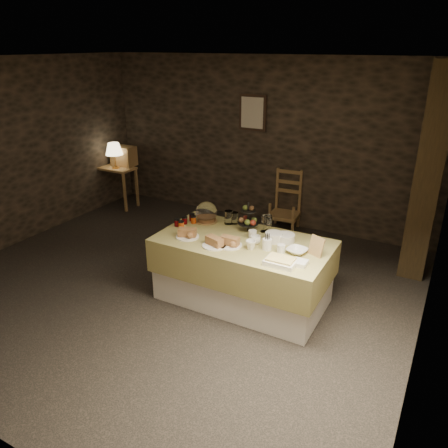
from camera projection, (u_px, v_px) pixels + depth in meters
The scene contains 28 objects.
ground_plane at pixel (175, 285), 5.37m from camera, with size 5.50×5.00×0.01m, color black.
room_shell at pixel (168, 160), 4.77m from camera, with size 5.52×5.02×2.60m.
buffet_table at pixel (243, 266), 4.89m from camera, with size 1.90×1.01×0.75m.
console_table at pixel (116, 174), 7.74m from camera, with size 0.68×0.39×0.72m.
table_lamp at pixel (114, 149), 7.50m from camera, with size 0.30×0.30×0.44m.
wine_rack at pixel (124, 156), 7.75m from camera, with size 0.42×0.26×0.34m, color olive.
chair at pixel (286, 203), 6.87m from camera, with size 0.48×0.46×0.73m.
timber_column at pixel (428, 176), 5.12m from camera, with size 0.30×0.30×2.60m, color black.
framed_picture at pixel (253, 113), 6.76m from camera, with size 0.45×0.04×0.55m.
plate_stack_a at pixel (274, 237), 4.73m from camera, with size 0.19×0.19×0.10m, color white.
plate_stack_b at pixel (285, 238), 4.73m from camera, with size 0.20×0.20×0.09m, color white.
cutlery_holder at pixel (267, 244), 4.54m from camera, with size 0.10×0.10×0.12m, color white.
cup_a at pixel (255, 240), 4.67m from camera, with size 0.12×0.12×0.09m, color white.
cup_b at pixel (251, 245), 4.54m from camera, with size 0.11×0.11×0.10m, color white.
mug_c at pixel (253, 234), 4.80m from camera, with size 0.09×0.09×0.10m, color white.
mug_d at pixel (281, 249), 4.48m from camera, with size 0.08×0.08×0.09m, color white.
bowl at pixel (297, 251), 4.47m from camera, with size 0.21×0.21×0.05m, color white.
cake_dome at pixel (206, 213), 5.23m from camera, with size 0.26×0.26×0.26m.
fruit_stand at pixel (248, 220), 4.97m from camera, with size 0.24×0.24×0.34m.
bread_platter_left at pixel (187, 234), 4.83m from camera, with size 0.26×0.26×0.11m.
bread_platter_center at pixel (214, 243), 4.62m from camera, with size 0.26×0.26×0.11m.
bread_platter_right at pixel (230, 242), 4.63m from camera, with size 0.26×0.26×0.11m.
jam_jars at pixel (186, 221), 5.18m from camera, with size 0.18×0.32×0.07m.
tart_dish at pixel (281, 261), 4.24m from camera, with size 0.30×0.22×0.07m.
square_dish at pixel (300, 263), 4.23m from camera, with size 0.14×0.14×0.04m, color white.
menu_frame at pixel (316, 247), 4.41m from camera, with size 0.17×0.02×0.22m, color olive.
storage_jar_a at pixel (228, 217), 5.18m from camera, with size 0.10×0.10×0.16m, color white.
storage_jar_b at pixel (234, 218), 5.19m from camera, with size 0.09×0.09×0.14m, color white.
Camera 1 is at (2.78, -3.80, 2.75)m, focal length 35.00 mm.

